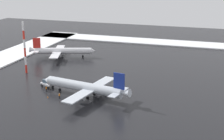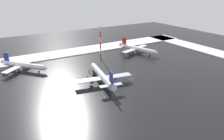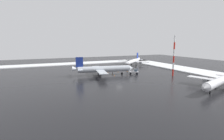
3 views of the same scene
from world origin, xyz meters
name	(u,v)px [view 2 (image 2 of 3)]	position (x,y,z in m)	size (l,w,h in m)	color
ground_plane	(132,74)	(0.00, 0.00, 0.00)	(240.00, 240.00, 0.00)	black
snow_bank_far	(87,50)	(0.00, -50.00, 0.26)	(152.00, 16.00, 0.52)	white
snow_bank_left	(218,53)	(-67.00, 0.00, 0.26)	(14.00, 116.00, 0.52)	white
airplane_parked_starboard	(102,76)	(16.52, 0.62, 3.02)	(25.59, 30.62, 9.13)	silver
airplane_distant_tail	(137,49)	(-24.18, -27.25, 2.83)	(23.67, 28.08, 8.56)	white
airplane_parked_portside	(24,65)	(43.23, -32.62, 2.70)	(20.91, 22.60, 8.18)	white
pushback_tug	(94,67)	(12.47, -14.88, 1.28)	(3.89, 5.10, 2.50)	silver
ground_crew_beside_wing	(87,77)	(20.49, -6.33, 0.97)	(0.36, 0.36, 1.71)	black
ground_crew_by_nose_gear	(89,70)	(16.33, -12.98, 0.97)	(0.36, 0.36, 1.71)	black
antenna_mast	(100,42)	(0.93, -29.54, 9.59)	(0.70, 0.70, 19.18)	red
traffic_cone_near_nose	(105,76)	(12.32, -3.75, 0.28)	(0.36, 0.36, 0.55)	orange
traffic_cone_mid_line	(83,76)	(21.13, -9.95, 0.28)	(0.36, 0.36, 0.55)	orange
traffic_cone_wingtip_side	(89,80)	(20.72, -3.74, 0.28)	(0.36, 0.36, 0.55)	orange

